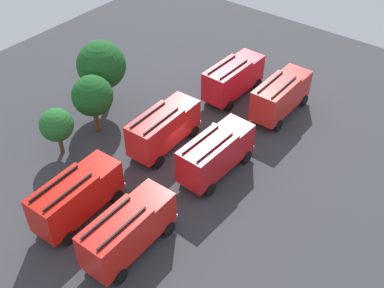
% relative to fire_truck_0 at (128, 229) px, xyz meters
% --- Properties ---
extents(ground_plane, '(56.73, 56.73, 0.00)m').
position_rel_fire_truck_0_xyz_m(ground_plane, '(10.23, 2.62, -2.15)').
color(ground_plane, '#38383D').
extents(fire_truck_0, '(7.23, 2.84, 3.88)m').
position_rel_fire_truck_0_xyz_m(fire_truck_0, '(0.00, 0.00, 0.00)').
color(fire_truck_0, red).
rests_on(fire_truck_0, ground).
extents(fire_truck_1, '(7.28, 2.97, 3.88)m').
position_rel_fire_truck_0_xyz_m(fire_truck_1, '(9.85, -0.05, 0.00)').
color(fire_truck_1, red).
rests_on(fire_truck_1, ground).
extents(fire_truck_2, '(7.20, 2.75, 3.88)m').
position_rel_fire_truck_0_xyz_m(fire_truck_2, '(20.08, -0.04, 0.00)').
color(fire_truck_2, red).
rests_on(fire_truck_2, ground).
extents(fire_truck_3, '(7.28, 2.96, 3.88)m').
position_rel_fire_truck_0_xyz_m(fire_truck_3, '(-0.01, 5.05, 0.00)').
color(fire_truck_3, red).
rests_on(fire_truck_3, ground).
extents(fire_truck_4, '(7.26, 2.90, 3.88)m').
position_rel_fire_truck_0_xyz_m(fire_truck_4, '(9.78, 5.28, 0.00)').
color(fire_truck_4, red).
rests_on(fire_truck_4, ground).
extents(fire_truck_5, '(7.26, 2.89, 3.88)m').
position_rel_fire_truck_0_xyz_m(fire_truck_5, '(19.89, 5.08, 0.00)').
color(fire_truck_5, red).
rests_on(fire_truck_5, ground).
extents(firefighter_0, '(0.28, 0.43, 1.70)m').
position_rel_fire_truck_0_xyz_m(firefighter_0, '(13.24, 2.63, -1.20)').
color(firefighter_0, black).
rests_on(firefighter_0, ground).
extents(firefighter_1, '(0.48, 0.38, 1.67)m').
position_rel_fire_truck_0_xyz_m(firefighter_1, '(11.81, 1.80, -1.22)').
color(firefighter_1, black).
rests_on(firefighter_1, ground).
extents(tree_0, '(2.80, 2.80, 4.35)m').
position_rel_fire_truck_0_xyz_m(tree_0, '(3.90, 11.70, 0.77)').
color(tree_0, brown).
rests_on(tree_0, ground).
extents(tree_1, '(3.58, 3.58, 5.54)m').
position_rel_fire_truck_0_xyz_m(tree_1, '(7.86, 11.55, 1.58)').
color(tree_1, brown).
rests_on(tree_1, ground).
extents(tree_2, '(4.44, 4.44, 6.89)m').
position_rel_fire_truck_0_xyz_m(tree_2, '(10.86, 13.43, 2.48)').
color(tree_2, brown).
rests_on(tree_2, ground).
extents(traffic_cone_0, '(0.48, 0.48, 0.69)m').
position_rel_fire_truck_0_xyz_m(traffic_cone_0, '(16.76, 2.46, -1.81)').
color(traffic_cone_0, '#F2600C').
rests_on(traffic_cone_0, ground).
extents(traffic_cone_1, '(0.50, 0.50, 0.71)m').
position_rel_fire_truck_0_xyz_m(traffic_cone_1, '(5.24, 3.01, -1.80)').
color(traffic_cone_1, '#F2600C').
rests_on(traffic_cone_1, ground).
extents(traffic_cone_2, '(0.49, 0.49, 0.70)m').
position_rel_fire_truck_0_xyz_m(traffic_cone_2, '(4.31, 7.18, -1.80)').
color(traffic_cone_2, '#F2600C').
rests_on(traffic_cone_2, ground).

